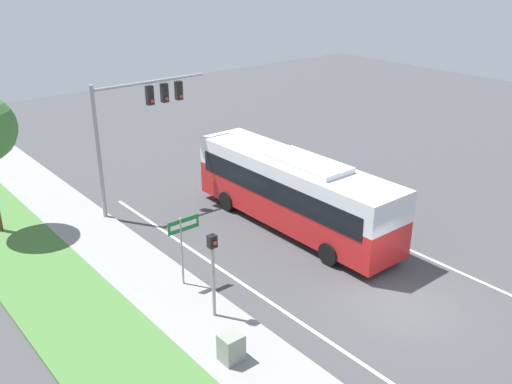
{
  "coord_description": "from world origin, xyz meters",
  "views": [
    {
      "loc": [
        -15.12,
        -10.04,
        11.7
      ],
      "look_at": [
        -0.15,
        8.19,
        1.8
      ],
      "focal_mm": 40.0,
      "sensor_mm": 36.0,
      "label": 1
    }
  ],
  "objects_px": {
    "bus": "(294,189)",
    "utility_cabinet": "(231,347)",
    "signal_gantry": "(136,116)",
    "street_sign": "(183,238)",
    "pedestrian_signal": "(213,263)"
  },
  "relations": [
    {
      "from": "signal_gantry",
      "to": "utility_cabinet",
      "type": "distance_m",
      "value": 13.3
    },
    {
      "from": "bus",
      "to": "utility_cabinet",
      "type": "xyz_separation_m",
      "value": [
        -7.91,
        -5.75,
        -1.34
      ]
    },
    {
      "from": "bus",
      "to": "street_sign",
      "type": "xyz_separation_m",
      "value": [
        -6.58,
        -1.08,
        0.13
      ]
    },
    {
      "from": "pedestrian_signal",
      "to": "street_sign",
      "type": "distance_m",
      "value": 2.45
    },
    {
      "from": "pedestrian_signal",
      "to": "street_sign",
      "type": "bearing_deg",
      "value": 81.66
    },
    {
      "from": "street_sign",
      "to": "bus",
      "type": "bearing_deg",
      "value": 9.32
    },
    {
      "from": "bus",
      "to": "street_sign",
      "type": "height_order",
      "value": "bus"
    },
    {
      "from": "pedestrian_signal",
      "to": "utility_cabinet",
      "type": "xyz_separation_m",
      "value": [
        -0.97,
        -2.25,
        -1.6
      ]
    },
    {
      "from": "bus",
      "to": "pedestrian_signal",
      "type": "height_order",
      "value": "bus"
    },
    {
      "from": "utility_cabinet",
      "to": "pedestrian_signal",
      "type": "bearing_deg",
      "value": 66.61
    },
    {
      "from": "bus",
      "to": "signal_gantry",
      "type": "relative_size",
      "value": 1.73
    },
    {
      "from": "signal_gantry",
      "to": "street_sign",
      "type": "distance_m",
      "value": 8.24
    },
    {
      "from": "pedestrian_signal",
      "to": "signal_gantry",
      "type": "bearing_deg",
      "value": 74.76
    },
    {
      "from": "pedestrian_signal",
      "to": "utility_cabinet",
      "type": "distance_m",
      "value": 2.93
    },
    {
      "from": "bus",
      "to": "pedestrian_signal",
      "type": "relative_size",
      "value": 3.46
    }
  ]
}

